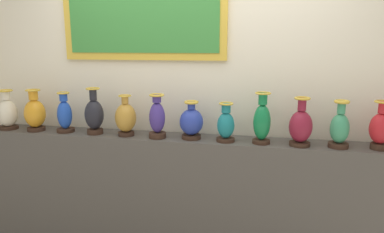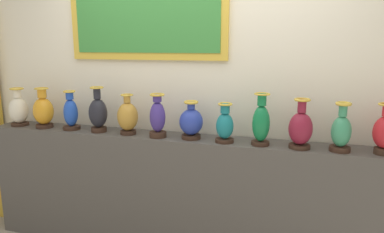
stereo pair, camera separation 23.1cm
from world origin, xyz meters
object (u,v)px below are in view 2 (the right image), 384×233
object	(u,v)px
vase_indigo	(158,118)
vase_emerald	(261,123)
vase_ochre	(128,117)
vase_sapphire	(71,113)
vase_onyx	(98,113)
vase_cobalt	(192,122)
vase_teal	(225,126)
vase_burgundy	(300,128)
vase_amber	(43,111)
vase_ivory	(19,110)
vase_jade	(341,131)

from	to	relation	value
vase_indigo	vase_emerald	bearing A→B (deg)	0.32
vase_ochre	vase_indigo	world-z (taller)	vase_indigo
vase_sapphire	vase_onyx	distance (m)	0.28
vase_onyx	vase_cobalt	bearing A→B (deg)	0.72
vase_cobalt	vase_teal	size ratio (longest dim) A/B	1.00
vase_onyx	vase_burgundy	world-z (taller)	vase_onyx
vase_burgundy	vase_cobalt	bearing A→B (deg)	177.96
vase_amber	vase_ochre	distance (m)	0.84
vase_amber	vase_sapphire	bearing A→B (deg)	2.38
vase_indigo	vase_teal	xyz separation A→B (m)	(0.55, 0.01, -0.03)
vase_ochre	vase_emerald	xyz separation A→B (m)	(1.10, -0.01, 0.02)
vase_onyx	vase_ivory	bearing A→B (deg)	179.71
vase_onyx	vase_cobalt	size ratio (longest dim) A/B	1.27
vase_ivory	vase_jade	size ratio (longest dim) A/B	1.00
vase_indigo	vase_jade	bearing A→B (deg)	0.25
vase_teal	vase_emerald	xyz separation A→B (m)	(0.27, -0.00, 0.04)
vase_cobalt	vase_teal	xyz separation A→B (m)	(0.27, -0.02, -0.00)
vase_amber	vase_ochre	world-z (taller)	vase_amber
vase_onyx	vase_burgundy	xyz separation A→B (m)	(1.66, -0.02, -0.01)
vase_cobalt	vase_amber	bearing A→B (deg)	-179.44
vase_onyx	vase_cobalt	world-z (taller)	vase_onyx
vase_ivory	vase_burgundy	distance (m)	2.50
vase_emerald	vase_jade	distance (m)	0.56
vase_ivory	vase_onyx	world-z (taller)	vase_onyx
vase_ivory	vase_teal	xyz separation A→B (m)	(1.94, -0.02, -0.02)
vase_emerald	vase_burgundy	size ratio (longest dim) A/B	1.07
vase_onyx	vase_ochre	bearing A→B (deg)	-0.52
vase_sapphire	vase_emerald	distance (m)	1.66
vase_cobalt	vase_teal	distance (m)	0.27
vase_ochre	vase_emerald	distance (m)	1.10
vase_teal	vase_sapphire	bearing A→B (deg)	179.05
vase_ochre	vase_jade	size ratio (longest dim) A/B	0.96
vase_sapphire	vase_burgundy	distance (m)	1.94
vase_sapphire	vase_cobalt	world-z (taller)	vase_sapphire
vase_ochre	vase_burgundy	distance (m)	1.38
vase_ivory	vase_amber	size ratio (longest dim) A/B	0.97
vase_ivory	vase_onyx	distance (m)	0.84
vase_emerald	vase_onyx	bearing A→B (deg)	179.38
vase_ochre	vase_burgundy	world-z (taller)	vase_burgundy
vase_ochre	vase_cobalt	size ratio (longest dim) A/B	1.10
vase_burgundy	vase_ivory	bearing A→B (deg)	179.47
vase_teal	vase_jade	world-z (taller)	vase_jade
vase_emerald	vase_jade	world-z (taller)	vase_emerald
vase_emerald	vase_sapphire	bearing A→B (deg)	179.19
vase_emerald	vase_burgundy	xyz separation A→B (m)	(0.28, -0.00, -0.02)
vase_onyx	vase_jade	xyz separation A→B (m)	(1.93, -0.01, -0.02)
vase_ivory	vase_ochre	size ratio (longest dim) A/B	1.04
vase_ochre	vase_indigo	bearing A→B (deg)	-3.54
vase_onyx	vase_teal	size ratio (longest dim) A/B	1.28
vase_indigo	vase_burgundy	bearing A→B (deg)	0.03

